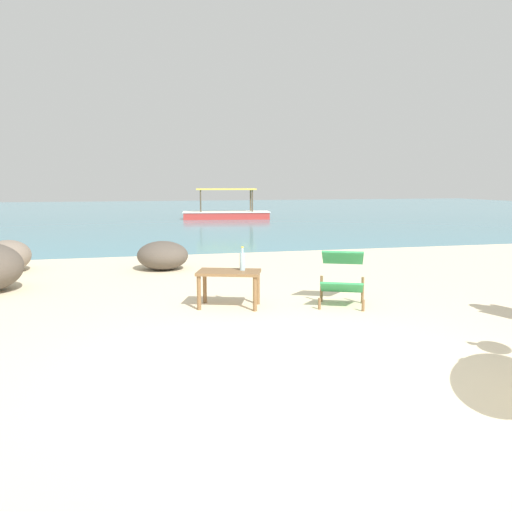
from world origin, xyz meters
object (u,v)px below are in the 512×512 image
at_px(bottle, 242,261).
at_px(deck_chair_near, 342,274).
at_px(boat_red, 226,212).
at_px(low_bench_table, 229,277).

relative_size(bottle, deck_chair_near, 0.32).
height_order(deck_chair_near, boat_red, boat_red).
bearing_deg(boat_red, bottle, -92.13).
bearing_deg(low_bench_table, bottle, 21.05).
bearing_deg(bottle, boat_red, 79.95).
height_order(bottle, deck_chair_near, bottle).
bearing_deg(bottle, deck_chair_near, -7.75).
distance_m(low_bench_table, deck_chair_near, 1.44).
bearing_deg(deck_chair_near, low_bench_table, -72.39).
xyz_separation_m(bottle, deck_chair_near, (1.26, -0.17, -0.19)).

